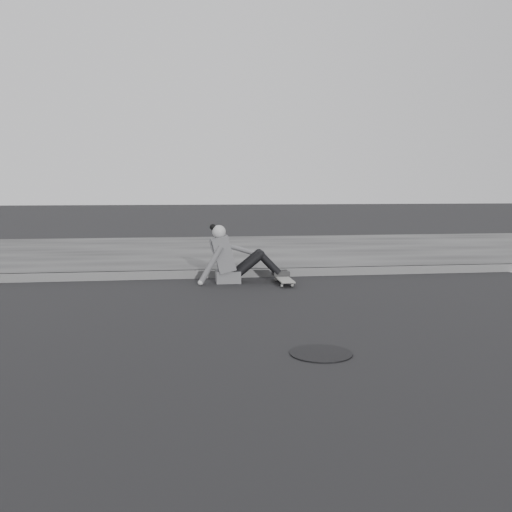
% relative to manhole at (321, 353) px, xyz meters
% --- Properties ---
extents(ground, '(80.00, 80.00, 0.00)m').
position_rel_manhole_xyz_m(ground, '(-0.76, 1.69, -0.01)').
color(ground, black).
rests_on(ground, ground).
extents(curb, '(24.00, 0.16, 0.12)m').
position_rel_manhole_xyz_m(curb, '(-0.76, 4.27, 0.05)').
color(curb, '#525252').
rests_on(curb, ground).
extents(sidewalk, '(24.00, 6.00, 0.12)m').
position_rel_manhole_xyz_m(sidewalk, '(-0.76, 7.29, 0.05)').
color(sidewalk, '#3C3C3C').
rests_on(sidewalk, ground).
extents(manhole, '(0.53, 0.53, 0.01)m').
position_rel_manhole_xyz_m(manhole, '(0.00, 0.00, 0.00)').
color(manhole, black).
rests_on(manhole, ground).
extents(skateboard, '(0.20, 0.78, 0.09)m').
position_rel_manhole_xyz_m(skateboard, '(0.34, 3.54, 0.07)').
color(skateboard, gray).
rests_on(skateboard, ground).
extents(seated_woman, '(1.38, 0.46, 0.88)m').
position_rel_manhole_xyz_m(seated_woman, '(-0.40, 3.79, 0.35)').
color(seated_woman, '#4F4F51').
rests_on(seated_woman, ground).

